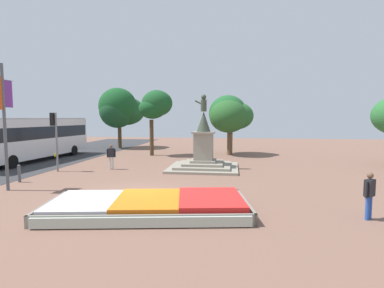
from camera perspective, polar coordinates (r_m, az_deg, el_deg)
ground_plane at (r=13.44m, az=-9.94°, el=-9.52°), size 75.45×75.45×0.00m
flower_planter at (r=10.94m, az=-7.86°, el=-11.55°), size 7.50×4.34×0.55m
statue_monument at (r=19.73m, az=2.21°, el=-2.06°), size 4.48×4.48×4.87m
traffic_light_mid_block at (r=20.42m, az=-24.70°, el=2.22°), size 0.41×0.28×3.67m
banner_pole at (r=16.09m, az=-32.14°, el=3.71°), size 0.14×1.25×5.79m
city_bus at (r=26.22m, az=-28.29°, el=1.27°), size 3.01×11.99×3.34m
pedestrian_near_planter at (r=20.16m, az=-15.13°, el=-2.07°), size 0.55×0.33×1.62m
pedestrian_crossing_plaza at (r=11.54m, az=30.71°, el=-7.98°), size 0.43×0.43×1.57m
kerb_bollard_mid_b at (r=18.08m, az=-30.04°, el=-4.79°), size 0.16×0.16×0.93m
park_tree_far_left at (r=27.46m, az=7.25°, el=5.47°), size 4.06×4.54×5.42m
park_tree_far_right at (r=34.15m, az=-13.50°, el=6.42°), size 4.68×5.12×6.61m
park_tree_street_side at (r=26.69m, az=-6.97°, el=7.44°), size 2.95×2.89×5.81m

